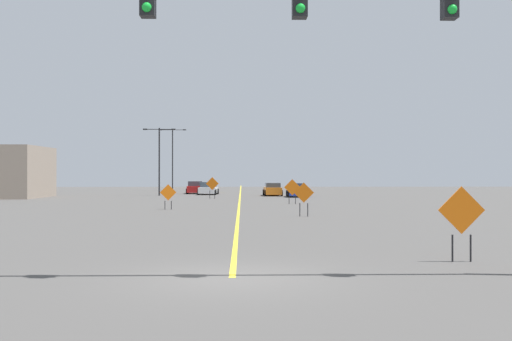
{
  "coord_description": "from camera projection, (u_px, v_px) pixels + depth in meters",
  "views": [
    {
      "loc": [
        0.22,
        -13.19,
        2.37
      ],
      "look_at": [
        1.23,
        28.86,
        2.6
      ],
      "focal_mm": 40.67,
      "sensor_mm": 36.0,
      "label": 1
    }
  ],
  "objects": [
    {
      "name": "car_yellow_passing",
      "position": [
        206.0,
        188.0,
        73.02
      ],
      "size": [
        2.15,
        4.13,
        1.24
      ],
      "color": "gold",
      "rests_on": "ground"
    },
    {
      "name": "construction_sign_right_shoulder",
      "position": [
        292.0,
        188.0,
        45.12
      ],
      "size": [
        1.27,
        0.08,
        1.94
      ],
      "color": "orange",
      "rests_on": "ground"
    },
    {
      "name": "construction_sign_median_far",
      "position": [
        304.0,
        195.0,
        32.01
      ],
      "size": [
        1.12,
        0.14,
        1.88
      ],
      "color": "orange",
      "rests_on": "ground"
    },
    {
      "name": "car_red_distant",
      "position": [
        195.0,
        188.0,
        68.62
      ],
      "size": [
        2.19,
        3.99,
        1.46
      ],
      "color": "red",
      "rests_on": "ground"
    },
    {
      "name": "street_lamp_near_left",
      "position": [
        173.0,
        154.0,
        81.15
      ],
      "size": [
        3.79,
        0.24,
        8.66
      ],
      "color": "black",
      "rests_on": "ground"
    },
    {
      "name": "construction_sign_median_near",
      "position": [
        212.0,
        185.0,
        54.78
      ],
      "size": [
        1.22,
        0.22,
        2.04
      ],
      "color": "orange",
      "rests_on": "ground"
    },
    {
      "name": "traffic_signal_assembly",
      "position": [
        386.0,
        23.0,
        13.26
      ],
      "size": [
        13.93,
        0.44,
        7.49
      ],
      "color": "gray",
      "rests_on": "ground"
    },
    {
      "name": "car_white_approaching",
      "position": [
        208.0,
        189.0,
        65.53
      ],
      "size": [
        2.27,
        3.92,
        1.41
      ],
      "color": "white",
      "rests_on": "ground"
    },
    {
      "name": "car_orange_far",
      "position": [
        273.0,
        190.0,
        62.13
      ],
      "size": [
        2.0,
        4.39,
        1.38
      ],
      "color": "orange",
      "rests_on": "ground"
    },
    {
      "name": "ground",
      "position": [
        232.0,
        278.0,
        13.16
      ],
      "size": [
        182.34,
        182.34,
        0.0
      ],
      "primitive_type": "plane",
      "color": "#4C4947"
    },
    {
      "name": "road_centre_stripe",
      "position": [
        240.0,
        195.0,
        63.8
      ],
      "size": [
        0.16,
        101.3,
        0.01
      ],
      "color": "yellow",
      "rests_on": "ground"
    },
    {
      "name": "car_blue_near",
      "position": [
        296.0,
        190.0,
        58.74
      ],
      "size": [
        1.97,
        4.03,
        1.4
      ],
      "color": "#1E389E",
      "rests_on": "ground"
    },
    {
      "name": "street_lamp_mid_left",
      "position": [
        159.0,
        155.0,
        62.22
      ],
      "size": [
        3.49,
        0.24,
        7.29
      ],
      "color": "black",
      "rests_on": "ground"
    },
    {
      "name": "construction_sign_left_lane",
      "position": [
        168.0,
        194.0,
        38.2
      ],
      "size": [
        1.06,
        0.27,
        1.67
      ],
      "color": "orange",
      "rests_on": "ground"
    },
    {
      "name": "construction_sign_left_shoulder",
      "position": [
        461.0,
        214.0,
        15.57
      ],
      "size": [
        1.28,
        0.06,
        2.03
      ],
      "color": "orange",
      "rests_on": "ground"
    }
  ]
}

